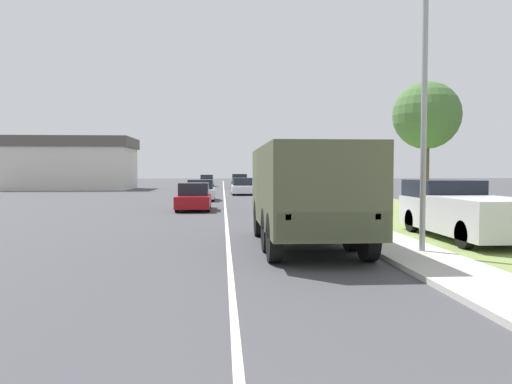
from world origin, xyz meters
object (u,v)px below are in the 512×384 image
car_nearest_ahead (194,198)px  car_fourth_ahead (239,182)px  military_truck (306,189)px  pickup_truck (462,210)px  car_farthest_ahead (207,181)px  lamp_post (417,59)px  car_second_ahead (201,191)px  car_third_ahead (242,187)px

car_nearest_ahead → car_fourth_ahead: car_fourth_ahead is taller
military_truck → car_fourth_ahead: 44.78m
pickup_truck → car_nearest_ahead: bearing=127.2°
car_farthest_ahead → lamp_post: 54.80m
car_second_ahead → lamp_post: bearing=-74.9°
car_fourth_ahead → lamp_post: size_ratio=0.57×
military_truck → pickup_truck: (5.07, 1.36, -0.72)m
car_fourth_ahead → lamp_post: lamp_post is taller
military_truck → pickup_truck: bearing=15.0°
car_farthest_ahead → car_nearest_ahead: bearing=-89.2°
military_truck → lamp_post: (2.45, -1.53, 3.20)m
car_farthest_ahead → pickup_truck: (9.38, -51.34, 0.19)m
lamp_post → car_nearest_ahead: bearing=113.2°
car_second_ahead → pickup_truck: 22.11m
military_truck → car_third_ahead: size_ratio=1.50×
car_second_ahead → car_farthest_ahead: size_ratio=1.05×
car_nearest_ahead → car_fourth_ahead: 31.98m
car_fourth_ahead → pickup_truck: 43.74m
car_nearest_ahead → car_farthest_ahead: (-0.54, 39.71, 0.03)m
military_truck → car_third_ahead: bearing=91.0°
car_fourth_ahead → car_farthest_ahead: size_ratio=1.11×
car_fourth_ahead → military_truck: bearing=-89.7°
car_farthest_ahead → pickup_truck: size_ratio=0.73×
military_truck → car_second_ahead: military_truck is taller
lamp_post → military_truck: bearing=148.0°
lamp_post → car_fourth_ahead: bearing=93.4°
car_second_ahead → pickup_truck: bearing=-66.4°
car_nearest_ahead → car_third_ahead: car_third_ahead is taller
car_farthest_ahead → lamp_post: lamp_post is taller
military_truck → pickup_truck: military_truck is taller
car_third_ahead → lamp_post: size_ratio=0.58×
military_truck → car_farthest_ahead: bearing=94.7°
car_third_ahead → car_second_ahead: bearing=-111.9°
car_second_ahead → car_farthest_ahead: bearing=91.0°
car_nearest_ahead → car_second_ahead: (-0.02, 8.62, 0.01)m
car_farthest_ahead → car_second_ahead: bearing=-89.0°
car_second_ahead → car_nearest_ahead: bearing=-89.9°
car_third_ahead → car_farthest_ahead: car_farthest_ahead is taller
car_farthest_ahead → car_fourth_ahead: bearing=-63.0°
car_farthest_ahead → military_truck: bearing=-85.3°
military_truck → car_second_ahead: 21.96m
car_fourth_ahead → car_nearest_ahead: bearing=-96.3°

